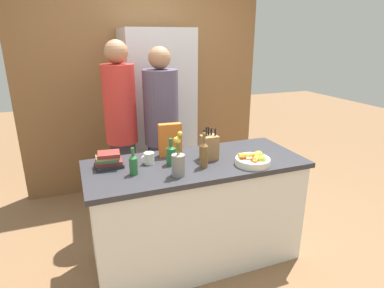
% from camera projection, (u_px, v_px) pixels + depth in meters
% --- Properties ---
extents(ground_plane, '(14.00, 14.00, 0.00)m').
position_uv_depth(ground_plane, '(196.00, 256.00, 2.83)').
color(ground_plane, brown).
extents(kitchen_island, '(1.73, 0.72, 0.89)m').
position_uv_depth(kitchen_island, '(196.00, 211.00, 2.68)').
color(kitchen_island, silver).
rests_on(kitchen_island, ground_plane).
extents(back_wall_wood, '(2.93, 0.12, 2.60)m').
position_uv_depth(back_wall_wood, '(145.00, 83.00, 3.92)').
color(back_wall_wood, brown).
rests_on(back_wall_wood, ground_plane).
extents(refrigerator, '(0.75, 0.62, 1.92)m').
position_uv_depth(refrigerator, '(158.00, 116.00, 3.72)').
color(refrigerator, '#B7B7BC').
rests_on(refrigerator, ground_plane).
extents(fruit_bowl, '(0.27, 0.27, 0.10)m').
position_uv_depth(fruit_bowl, '(253.00, 160.00, 2.47)').
color(fruit_bowl, silver).
rests_on(fruit_bowl, kitchen_island).
extents(knife_block, '(0.13, 0.11, 0.27)m').
position_uv_depth(knife_block, '(209.00, 147.00, 2.57)').
color(knife_block, olive).
rests_on(knife_block, kitchen_island).
extents(flower_vase, '(0.10, 0.10, 0.33)m').
position_uv_depth(flower_vase, '(178.00, 163.00, 2.26)').
color(flower_vase, gray).
rests_on(flower_vase, kitchen_island).
extents(cereal_box, '(0.19, 0.07, 0.27)m').
position_uv_depth(cereal_box, '(170.00, 140.00, 2.64)').
color(cereal_box, orange).
rests_on(cereal_box, kitchen_island).
extents(coffee_mug, '(0.11, 0.08, 0.09)m').
position_uv_depth(coffee_mug, '(149.00, 158.00, 2.49)').
color(coffee_mug, silver).
rests_on(coffee_mug, kitchen_island).
extents(book_stack, '(0.21, 0.16, 0.12)m').
position_uv_depth(book_stack, '(108.00, 160.00, 2.41)').
color(book_stack, '#232328').
rests_on(book_stack, kitchen_island).
extents(bottle_oil, '(0.06, 0.06, 0.27)m').
position_uv_depth(bottle_oil, '(204.00, 154.00, 2.41)').
color(bottle_oil, brown).
rests_on(bottle_oil, kitchen_island).
extents(bottle_vinegar, '(0.06, 0.06, 0.20)m').
position_uv_depth(bottle_vinegar, '(133.00, 164.00, 2.29)').
color(bottle_vinegar, '#286633').
rests_on(bottle_vinegar, kitchen_island).
extents(bottle_wine, '(0.07, 0.07, 0.21)m').
position_uv_depth(bottle_wine, '(171.00, 154.00, 2.47)').
color(bottle_wine, '#286633').
rests_on(bottle_wine, kitchen_island).
extents(person_at_sink, '(0.30, 0.30, 1.81)m').
position_uv_depth(person_at_sink, '(121.00, 125.00, 3.03)').
color(person_at_sink, '#383842').
rests_on(person_at_sink, ground_plane).
extents(person_in_blue, '(0.33, 0.33, 1.76)m').
position_uv_depth(person_in_blue, '(162.00, 128.00, 3.08)').
color(person_in_blue, '#383842').
rests_on(person_in_blue, ground_plane).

